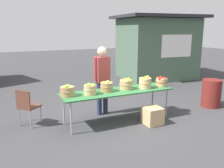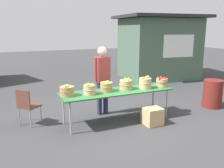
% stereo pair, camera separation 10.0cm
% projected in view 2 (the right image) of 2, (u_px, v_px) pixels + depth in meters
% --- Properties ---
extents(ground_plane, '(40.00, 40.00, 0.00)m').
position_uv_depth(ground_plane, '(117.00, 120.00, 5.86)').
color(ground_plane, '#38383A').
extents(market_table, '(2.70, 0.76, 0.75)m').
position_uv_depth(market_table, '(117.00, 92.00, 5.70)').
color(market_table, '#2D6B38').
rests_on(market_table, ground).
extents(apple_basket_green_0, '(0.33, 0.33, 0.26)m').
position_uv_depth(apple_basket_green_0, '(67.00, 91.00, 5.23)').
color(apple_basket_green_0, '#A87F51').
rests_on(apple_basket_green_0, market_table).
extents(apple_basket_green_1, '(0.29, 0.29, 0.26)m').
position_uv_depth(apple_basket_green_1, '(90.00, 89.00, 5.35)').
color(apple_basket_green_1, tan).
rests_on(apple_basket_green_1, market_table).
extents(apple_basket_green_2, '(0.31, 0.31, 0.26)m').
position_uv_depth(apple_basket_green_2, '(106.00, 87.00, 5.61)').
color(apple_basket_green_2, '#A87F51').
rests_on(apple_basket_green_2, market_table).
extents(apple_basket_green_3, '(0.33, 0.33, 0.28)m').
position_uv_depth(apple_basket_green_3, '(126.00, 84.00, 5.81)').
color(apple_basket_green_3, tan).
rests_on(apple_basket_green_3, market_table).
extents(apple_basket_green_4, '(0.32, 0.32, 0.30)m').
position_uv_depth(apple_basket_green_4, '(145.00, 83.00, 5.90)').
color(apple_basket_green_4, tan).
rests_on(apple_basket_green_4, market_table).
extents(apple_basket_red_0, '(0.30, 0.30, 0.26)m').
position_uv_depth(apple_basket_red_0, '(162.00, 82.00, 6.09)').
color(apple_basket_red_0, tan).
rests_on(apple_basket_red_0, market_table).
extents(vendor_adult, '(0.46, 0.25, 1.75)m').
position_uv_depth(vendor_adult, '(102.00, 75.00, 6.09)').
color(vendor_adult, '#262D4C').
rests_on(vendor_adult, ground).
extents(food_kiosk, '(3.76, 3.22, 2.74)m').
position_uv_depth(food_kiosk, '(158.00, 47.00, 10.70)').
color(food_kiosk, '#47604C').
rests_on(food_kiosk, ground).
extents(folding_chair, '(0.56, 0.56, 0.86)m').
position_uv_depth(folding_chair, '(27.00, 104.00, 5.47)').
color(folding_chair, brown).
rests_on(folding_chair, ground).
extents(trash_barrel, '(0.53, 0.53, 0.78)m').
position_uv_depth(trash_barrel, '(213.00, 94.00, 6.79)').
color(trash_barrel, maroon).
rests_on(trash_barrel, ground).
extents(produce_crate, '(0.40, 0.40, 0.40)m').
position_uv_depth(produce_crate, '(152.00, 116.00, 5.59)').
color(produce_crate, tan).
rests_on(produce_crate, ground).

